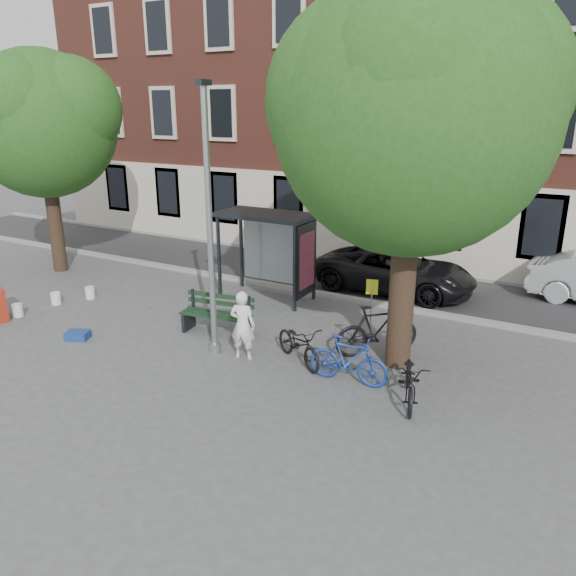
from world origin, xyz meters
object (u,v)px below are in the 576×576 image
(bench, at_px, (217,316))
(bike_b, at_px, (348,360))
(bus_shelter, at_px, (279,237))
(painter, at_px, (243,325))
(bike_d, at_px, (377,330))
(bike_a, at_px, (299,344))
(lamppost, at_px, (210,238))
(car_dark, at_px, (395,270))
(bike_c, at_px, (410,380))
(notice_sign, at_px, (371,299))

(bench, xyz_separation_m, bike_b, (4.06, -0.90, 0.08))
(bus_shelter, distance_m, painter, 4.40)
(bike_d, bearing_deg, bike_a, 88.24)
(painter, xyz_separation_m, bike_d, (2.62, 1.70, -0.20))
(lamppost, xyz_separation_m, car_dark, (2.18, 6.55, -2.10))
(painter, relative_size, bench, 0.84)
(bike_c, bearing_deg, notice_sign, 107.39)
(bench, bearing_deg, car_dark, 53.68)
(bike_a, distance_m, car_dark, 6.07)
(bike_a, xyz_separation_m, bike_c, (2.75, -0.48, 0.02))
(painter, distance_m, bike_c, 4.01)
(bike_a, bearing_deg, bike_c, -68.30)
(bike_c, bearing_deg, bench, 149.58)
(bench, relative_size, car_dark, 0.40)
(bench, height_order, bike_b, bike_b)
(bike_b, bearing_deg, lamppost, 89.37)
(painter, bearing_deg, bike_b, 169.32)
(painter, bearing_deg, lamppost, -6.75)
(bike_d, xyz_separation_m, notice_sign, (-0.38, 0.55, 0.52))
(bench, height_order, bike_d, bike_d)
(bike_a, bearing_deg, bus_shelter, 67.46)
(lamppost, distance_m, bench, 2.65)
(bench, bearing_deg, lamppost, -65.47)
(bus_shelter, xyz_separation_m, painter, (1.37, -4.03, -1.10))
(painter, xyz_separation_m, notice_sign, (2.24, 2.26, 0.32))
(lamppost, distance_m, bike_c, 5.28)
(painter, relative_size, bike_d, 0.79)
(bus_shelter, distance_m, bike_c, 6.90)
(bus_shelter, relative_size, painter, 1.74)
(lamppost, xyz_separation_m, bike_c, (4.75, 0.00, -2.30))
(lamppost, xyz_separation_m, bus_shelter, (-0.61, 4.11, -0.87))
(painter, relative_size, notice_sign, 1.00)
(lamppost, distance_m, notice_sign, 4.14)
(bike_c, height_order, bike_d, bike_d)
(lamppost, xyz_separation_m, bike_b, (3.37, 0.14, -2.26))
(bench, height_order, bike_a, bench)
(bench, distance_m, bike_d, 4.14)
(bike_d, bearing_deg, bus_shelter, 14.89)
(bus_shelter, height_order, bike_b, bus_shelter)
(bench, bearing_deg, painter, -42.63)
(bus_shelter, relative_size, bike_c, 1.56)
(bike_d, bearing_deg, lamppost, 72.89)
(bike_b, height_order, notice_sign, notice_sign)
(bench, relative_size, bike_b, 1.12)
(lamppost, height_order, bus_shelter, lamppost)
(lamppost, relative_size, bike_c, 3.34)
(notice_sign, bearing_deg, car_dark, 84.78)
(car_dark, height_order, notice_sign, notice_sign)
(painter, bearing_deg, bike_d, -159.10)
(notice_sign, bearing_deg, bike_d, -71.79)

